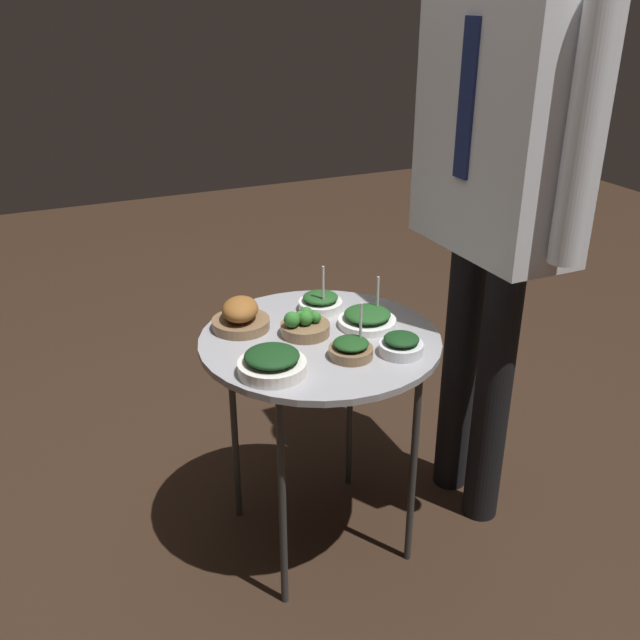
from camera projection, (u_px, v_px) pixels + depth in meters
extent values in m
plane|color=black|center=(320.00, 535.00, 2.17)|extent=(8.00, 8.00, 0.00)
cylinder|color=#939399|center=(320.00, 340.00, 1.88)|extent=(0.64, 0.64, 0.02)
cylinder|color=#2D2D2D|center=(282.00, 504.00, 1.80)|extent=(0.02, 0.02, 0.65)
cylinder|color=#2D2D2D|center=(234.00, 427.00, 2.11)|extent=(0.02, 0.02, 0.65)
cylinder|color=#2D2D2D|center=(413.00, 466.00, 1.94)|extent=(0.02, 0.02, 0.65)
cylinder|color=#2D2D2D|center=(350.00, 398.00, 2.26)|extent=(0.02, 0.02, 0.65)
cylinder|color=white|center=(367.00, 322.00, 1.94)|extent=(0.16, 0.16, 0.02)
ellipsoid|color=#1E4C1E|center=(367.00, 314.00, 1.93)|extent=(0.13, 0.13, 0.03)
cylinder|color=silver|center=(378.00, 299.00, 1.95)|extent=(0.01, 0.01, 0.13)
cylinder|color=brown|center=(351.00, 352.00, 1.78)|extent=(0.11, 0.11, 0.03)
ellipsoid|color=#194219|center=(351.00, 343.00, 1.76)|extent=(0.09, 0.09, 0.02)
cylinder|color=silver|center=(361.00, 328.00, 1.77)|extent=(0.01, 0.01, 0.14)
cylinder|color=brown|center=(305.00, 329.00, 1.89)|extent=(0.13, 0.13, 0.03)
sphere|color=#2D7028|center=(306.00, 318.00, 1.87)|extent=(0.04, 0.04, 0.04)
sphere|color=#2D7028|center=(316.00, 317.00, 1.88)|extent=(0.03, 0.03, 0.03)
sphere|color=#2D7028|center=(306.00, 314.00, 1.89)|extent=(0.04, 0.04, 0.04)
sphere|color=#2D7028|center=(300.00, 317.00, 1.88)|extent=(0.03, 0.03, 0.03)
sphere|color=#2D7028|center=(292.00, 320.00, 1.86)|extent=(0.04, 0.04, 0.04)
cylinder|color=silver|center=(272.00, 367.00, 1.70)|extent=(0.17, 0.17, 0.03)
ellipsoid|color=#143816|center=(272.00, 356.00, 1.69)|extent=(0.13, 0.13, 0.03)
cylinder|color=white|center=(320.00, 305.00, 2.03)|extent=(0.13, 0.13, 0.03)
ellipsoid|color=#1E4C1E|center=(320.00, 297.00, 2.02)|extent=(0.10, 0.10, 0.02)
cylinder|color=silver|center=(323.00, 291.00, 1.98)|extent=(0.01, 0.01, 0.14)
cylinder|color=brown|center=(241.00, 324.00, 1.92)|extent=(0.16, 0.16, 0.03)
ellipsoid|color=brown|center=(240.00, 309.00, 1.90)|extent=(0.16, 0.14, 0.06)
cylinder|color=silver|center=(401.00, 348.00, 1.79)|extent=(0.11, 0.11, 0.03)
ellipsoid|color=#143816|center=(401.00, 339.00, 1.78)|extent=(0.09, 0.09, 0.02)
cylinder|color=black|center=(459.00, 369.00, 2.22)|extent=(0.11, 0.11, 0.86)
cylinder|color=black|center=(493.00, 395.00, 2.08)|extent=(0.11, 0.11, 0.86)
cube|color=silver|center=(503.00, 129.00, 1.83)|extent=(0.48, 0.23, 0.64)
cube|color=navy|center=(466.00, 101.00, 1.76)|extent=(0.06, 0.01, 0.39)
cylinder|color=silver|center=(443.00, 104.00, 2.05)|extent=(0.08, 0.08, 0.59)
cylinder|color=silver|center=(582.00, 138.00, 1.59)|extent=(0.08, 0.08, 0.59)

